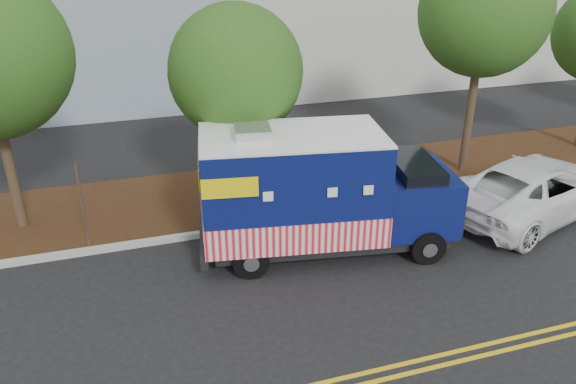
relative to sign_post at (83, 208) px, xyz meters
name	(u,v)px	position (x,y,z in m)	size (l,w,h in m)	color
ground	(265,256)	(4.14, -1.55, -1.20)	(120.00, 120.00, 0.00)	black
curb	(251,227)	(4.14, -0.15, -1.12)	(120.00, 0.18, 0.15)	#9E9E99
mulch_strip	(234,194)	(4.14, 1.95, -1.12)	(120.00, 4.00, 0.15)	black
centerline_near	(330,381)	(4.14, -6.00, -1.19)	(120.00, 0.10, 0.01)	gold
tree_b	(236,72)	(4.15, 1.05, 2.79)	(3.49, 3.49, 5.75)	#38281C
tree_c	(485,12)	(11.67, 1.44, 3.93)	(3.83, 3.83, 7.06)	#38281C
sign_post	(83,208)	(0.00, 0.00, 0.00)	(0.06, 0.06, 2.40)	#473828
food_truck	(315,195)	(5.41, -1.57, 0.30)	(6.55, 3.26, 3.30)	black
white_car	(534,188)	(11.92, -1.59, -0.41)	(2.61, 5.67, 1.58)	white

